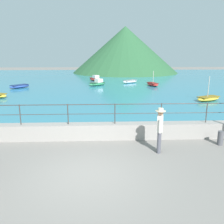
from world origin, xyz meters
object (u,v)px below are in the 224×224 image
Objects in this scene: boat_1 at (153,84)px; boat_0 at (130,81)px; bollard at (220,138)px; boat_3 at (208,98)px; boat_2 at (19,86)px; boat_4 at (95,79)px; person_walking at (160,128)px; boat_5 at (98,83)px.

boat_0 is at bearing 128.95° from boat_1.
boat_3 is at bearing 68.47° from bollard.
boat_2 is 0.95× the size of boat_3.
boat_4 is (-4.51, 2.77, 0.07)m from boat_0.
boat_2 is at bearing -175.85° from boat_1.
person_walking reaches higher than boat_4.
boat_0 is at bearing 112.06° from boat_3.
boat_5 is at bearing -151.12° from boat_0.
boat_5 is at bearing 132.81° from boat_3.
boat_4 reaches higher than boat_0.
boat_0 is 13.17m from boat_2.
boat_1 is at bearing 86.78° from bollard.
boat_5 reaches higher than boat_2.
boat_1 is 6.43m from boat_5.
boat_4 is (8.06, 6.70, 0.07)m from boat_2.
boat_2 is 19.13m from boat_3.
boat_1 is at bearing 105.56° from boat_3.
boat_5 is at bearing 97.89° from person_walking.
boat_1 is 1.05× the size of boat_5.
bollard is at bearing -93.22° from boat_1.
boat_2 is at bearing 122.42° from person_walking.
boat_4 and boat_5 have the same top height.
boat_2 is (-12.58, -3.92, 0.00)m from boat_0.
boat_3 reaches higher than bollard.
boat_1 is (1.01, 17.99, -0.04)m from bollard.
boat_2 is at bearing 155.39° from boat_3.
person_walking is 0.71× the size of boat_3.
boat_3 is at bearing 56.81° from person_walking.
bollard reaches higher than boat_2.
bollard is 0.25× the size of boat_0.
boat_0 is 1.01× the size of boat_2.
bollard is at bearing -50.66° from boat_2.
person_walking is 20.78m from boat_2.
boat_1 is (3.74, 18.61, -0.72)m from person_walking.
boat_0 is 0.97× the size of boat_4.
boat_5 is at bearing 11.09° from boat_2.
boat_3 is (17.39, -7.97, 0.01)m from boat_2.
boat_3 is at bearing -47.19° from boat_5.
boat_1 reaches higher than bollard.
boat_1 reaches higher than boat_2.
bollard is at bearing -76.19° from boat_4.
boat_4 reaches higher than boat_2.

